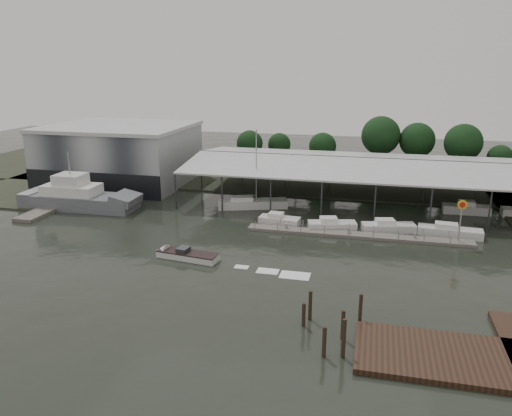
% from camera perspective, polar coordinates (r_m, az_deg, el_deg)
% --- Properties ---
extents(ground, '(200.00, 200.00, 0.00)m').
position_cam_1_polar(ground, '(57.34, -4.21, -5.38)').
color(ground, black).
rests_on(ground, ground).
extents(land_strip_far, '(140.00, 30.00, 0.30)m').
position_cam_1_polar(land_strip_far, '(96.46, 3.33, 3.69)').
color(land_strip_far, '#34392B').
rests_on(land_strip_far, ground).
extents(land_strip_west, '(20.00, 40.00, 0.30)m').
position_cam_1_polar(land_strip_west, '(100.71, -21.04, 3.16)').
color(land_strip_west, '#34392B').
rests_on(land_strip_west, ground).
extents(storage_warehouse, '(24.50, 20.50, 10.50)m').
position_cam_1_polar(storage_warehouse, '(93.43, -15.25, 5.98)').
color(storage_warehouse, '#9CA2A6').
rests_on(storage_warehouse, ground).
extents(covered_boat_shed, '(58.24, 24.00, 6.96)m').
position_cam_1_polar(covered_boat_shed, '(80.11, 13.68, 5.05)').
color(covered_boat_shed, silver).
rests_on(covered_boat_shed, ground).
extents(trawler_dock, '(3.00, 18.00, 0.50)m').
position_cam_1_polar(trawler_dock, '(82.34, -21.44, 0.46)').
color(trawler_dock, slate).
rests_on(trawler_dock, ground).
extents(floating_dock, '(28.00, 2.00, 1.40)m').
position_cam_1_polar(floating_dock, '(64.22, 11.44, -3.06)').
color(floating_dock, slate).
rests_on(floating_dock, ground).
extents(shell_fuel_sign, '(1.10, 0.18, 5.55)m').
position_cam_1_polar(shell_fuel_sign, '(63.96, 22.42, -0.58)').
color(shell_fuel_sign, gray).
rests_on(shell_fuel_sign, ground).
extents(boardwalk_platform, '(15.00, 12.00, 0.50)m').
position_cam_1_polar(boardwalk_platform, '(41.94, 23.46, -15.17)').
color(boardwalk_platform, '#372216').
rests_on(boardwalk_platform, ground).
extents(grey_trawler, '(18.21, 5.60, 8.84)m').
position_cam_1_polar(grey_trawler, '(79.40, -19.52, 1.09)').
color(grey_trawler, slate).
rests_on(grey_trawler, ground).
extents(white_sailboat, '(10.71, 5.72, 12.03)m').
position_cam_1_polar(white_sailboat, '(75.30, -0.50, 0.51)').
color(white_sailboat, silver).
rests_on(white_sailboat, ground).
extents(speedboat_underway, '(18.74, 4.64, 2.00)m').
position_cam_1_polar(speedboat_underway, '(56.84, -8.36, -5.29)').
color(speedboat_underway, silver).
rests_on(speedboat_underway, ground).
extents(moored_cruiser_0, '(5.66, 2.70, 1.70)m').
position_cam_1_polar(moored_cruiser_0, '(67.52, 2.64, -1.41)').
color(moored_cruiser_0, silver).
rests_on(moored_cruiser_0, ground).
extents(moored_cruiser_1, '(6.59, 3.56, 1.70)m').
position_cam_1_polar(moored_cruiser_1, '(66.25, 8.63, -1.94)').
color(moored_cruiser_1, silver).
rests_on(moored_cruiser_1, ground).
extents(moored_cruiser_2, '(7.09, 3.66, 1.70)m').
position_cam_1_polar(moored_cruiser_2, '(66.99, 14.85, -2.11)').
color(moored_cruiser_2, silver).
rests_on(moored_cruiser_2, ground).
extents(moored_cruiser_3, '(7.94, 2.90, 1.70)m').
position_cam_1_polar(moored_cruiser_3, '(67.71, 21.23, -2.49)').
color(moored_cruiser_3, silver).
rests_on(moored_cruiser_3, ground).
extents(mooring_pilings, '(4.87, 6.10, 3.76)m').
position_cam_1_polar(mooring_pilings, '(41.30, 8.63, -13.11)').
color(mooring_pilings, '#36291B').
rests_on(mooring_pilings, ground).
extents(horizon_tree_line, '(69.02, 9.28, 11.21)m').
position_cam_1_polar(horizon_tree_line, '(100.46, 17.28, 7.05)').
color(horizon_tree_line, black).
rests_on(horizon_tree_line, ground).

